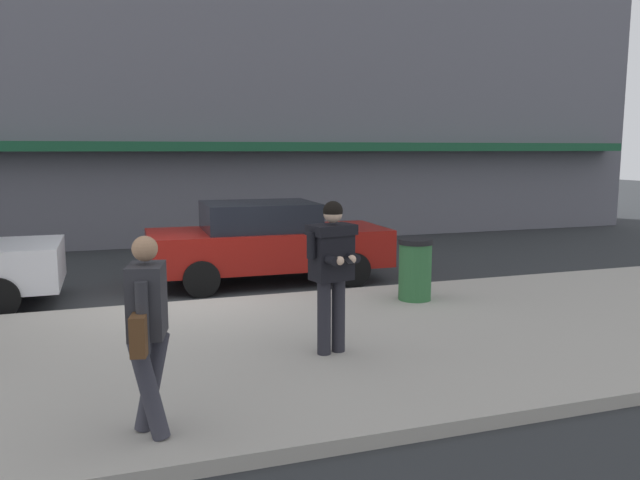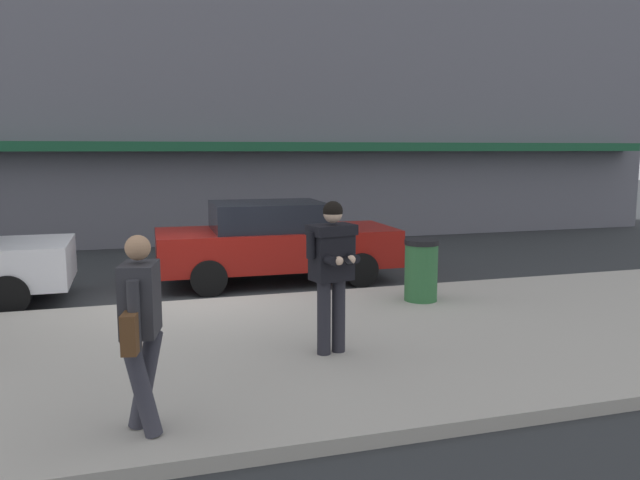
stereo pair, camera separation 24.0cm
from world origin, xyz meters
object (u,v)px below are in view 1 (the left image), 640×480
at_px(pedestrian_with_bag, 147,324).
at_px(trash_bin, 415,269).
at_px(parked_sedan_mid, 267,241).
at_px(man_texting_on_phone, 332,260).

distance_m(pedestrian_with_bag, trash_bin, 5.65).
xyz_separation_m(parked_sedan_mid, trash_bin, (1.76, -2.70, -0.16)).
bearing_deg(man_texting_on_phone, trash_bin, 43.84).
bearing_deg(pedestrian_with_bag, parked_sedan_mid, 67.92).
distance_m(parked_sedan_mid, pedestrian_with_bag, 6.81).
distance_m(man_texting_on_phone, trash_bin, 3.05).
xyz_separation_m(parked_sedan_mid, pedestrian_with_bag, (-2.56, -6.30, 0.32)).
bearing_deg(trash_bin, parked_sedan_mid, 123.19).
bearing_deg(pedestrian_with_bag, trash_bin, 39.85).
xyz_separation_m(pedestrian_with_bag, trash_bin, (4.32, 3.61, -0.47)).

